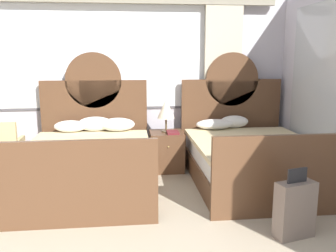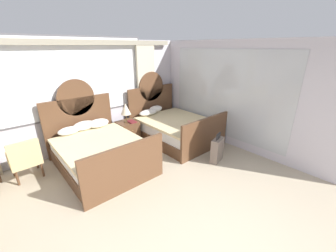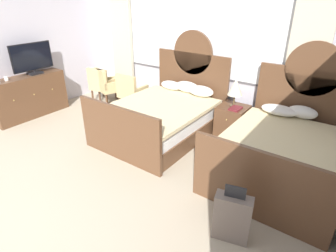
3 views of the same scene
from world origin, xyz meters
name	(u,v)px [view 2 (image 2 of 3)]	position (x,y,z in m)	size (l,w,h in m)	color
wall_back_window	(75,93)	(0.00, 4.35, 1.46)	(6.23, 0.22, 2.77)	silver
wall_right_mirror	(235,96)	(3.15, 1.90, 1.35)	(0.08, 4.94, 2.70)	silver
bed_near_window	(99,151)	(-0.03, 3.18, 0.37)	(1.67, 2.23, 1.83)	brown
bed_near_mirror	(174,127)	(2.19, 3.16, 0.36)	(1.67, 2.23, 1.83)	brown
nightstand_between_beds	(128,132)	(1.08, 3.84, 0.30)	(0.51, 0.53, 0.61)	brown
table_lamp_on_nightstand	(126,109)	(1.07, 3.85, 0.97)	(0.27, 0.27, 0.52)	brown
book_on_nightstand	(132,122)	(1.16, 3.74, 0.62)	(0.18, 0.26, 0.03)	maroon
armchair_by_window_left	(25,158)	(-1.34, 3.70, 0.46)	(0.56, 0.56, 0.86)	tan
suitcase_on_floor	(217,150)	(2.10, 1.58, 0.29)	(0.43, 0.26, 0.71)	#75665B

